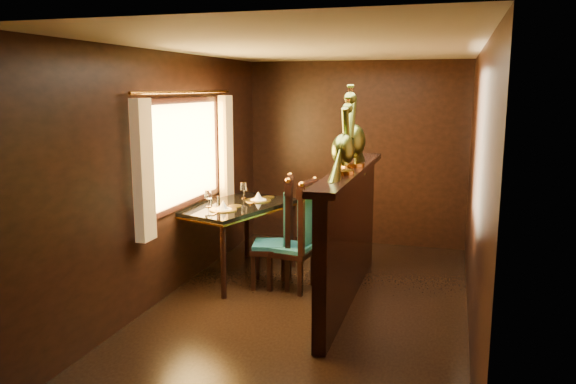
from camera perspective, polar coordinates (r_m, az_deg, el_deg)
name	(u,v)px	position (r m, az deg, el deg)	size (l,w,h in m)	color
ground	(310,306)	(5.70, 2.25, -11.53)	(5.00, 5.00, 0.00)	black
room_shell	(303,147)	(5.35, 1.53, 4.55)	(3.04, 5.04, 2.52)	black
partition	(349,232)	(5.69, 6.19, -4.05)	(0.26, 2.70, 1.36)	black
dining_table	(236,211)	(6.41, -5.32, -1.91)	(1.25, 1.61, 1.04)	black
chair_left	(302,233)	(5.94, 1.40, -4.15)	(0.49, 0.51, 1.22)	black
chair_right	(282,229)	(6.07, -0.59, -3.74)	(0.53, 0.55, 1.23)	black
peacock_left	(343,136)	(5.13, 5.66, 5.72)	(0.22, 0.59, 0.71)	#174526
peacock_right	(353,126)	(5.62, 6.66, 6.68)	(0.26, 0.68, 0.81)	#174526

